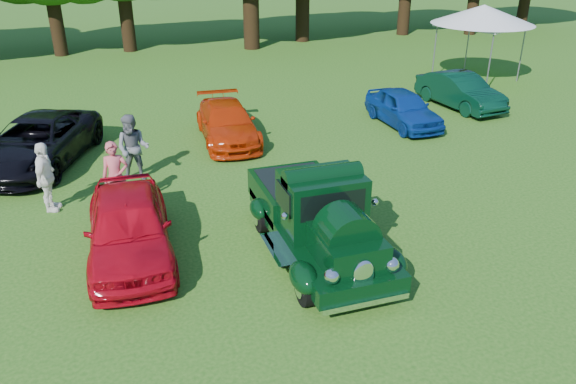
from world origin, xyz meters
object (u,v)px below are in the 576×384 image
object	(u,v)px
red_convertible	(129,226)
spectator_white	(46,177)
back_car_blue	(403,108)
spectator_pink	(116,177)
spectator_grey	(133,148)
canopy_tent	(483,15)
hero_pickup	(317,218)
back_car_orange	(227,123)
back_car_black	(37,142)
back_car_green	(460,91)

from	to	relation	value
red_convertible	spectator_white	size ratio (longest dim) A/B	2.39
back_car_blue	red_convertible	bearing A→B (deg)	-149.40
red_convertible	spectator_pink	distance (m)	2.48
red_convertible	spectator_grey	bearing A→B (deg)	86.13
spectator_pink	canopy_tent	distance (m)	19.31
hero_pickup	canopy_tent	bearing A→B (deg)	43.87
back_car_blue	spectator_pink	bearing A→B (deg)	-160.63
hero_pickup	back_car_blue	size ratio (longest dim) A/B	1.34
back_car_orange	spectator_pink	xyz separation A→B (m)	(-3.87, -4.31, 0.30)
back_car_black	canopy_tent	bearing A→B (deg)	35.46
back_car_black	spectator_grey	world-z (taller)	spectator_grey
red_convertible	spectator_white	world-z (taller)	spectator_white
back_car_black	back_car_orange	distance (m)	6.03
hero_pickup	spectator_white	size ratio (longest dim) A/B	2.78
hero_pickup	back_car_black	bearing A→B (deg)	129.42
spectator_grey	spectator_white	size ratio (longest dim) A/B	1.06
back_car_black	back_car_green	world-z (taller)	back_car_black
back_car_green	back_car_orange	bearing A→B (deg)	178.84
back_car_orange	spectator_grey	world-z (taller)	spectator_grey
back_car_blue	hero_pickup	bearing A→B (deg)	-131.19
spectator_grey	red_convertible	bearing A→B (deg)	-75.39
back_car_black	spectator_grey	xyz separation A→B (m)	(2.73, -2.19, 0.25)
spectator_grey	spectator_white	distance (m)	2.60
spectator_grey	canopy_tent	distance (m)	18.02
hero_pickup	canopy_tent	world-z (taller)	canopy_tent
back_car_green	red_convertible	bearing A→B (deg)	-157.02
hero_pickup	back_car_green	size ratio (longest dim) A/B	1.24
back_car_orange	back_car_green	bearing A→B (deg)	8.60
back_car_blue	canopy_tent	bearing A→B (deg)	35.45
red_convertible	spectator_grey	xyz separation A→B (m)	(0.45, 4.28, 0.23)
red_convertible	back_car_green	size ratio (longest dim) A/B	1.07
back_car_blue	spectator_grey	world-z (taller)	spectator_grey
back_car_green	spectator_white	size ratio (longest dim) A/B	2.24
back_car_green	spectator_pink	xyz separation A→B (m)	(-13.76, -5.23, 0.25)
back_car_orange	spectator_grey	distance (m)	4.14
back_car_blue	canopy_tent	world-z (taller)	canopy_tent
back_car_black	back_car_blue	distance (m)	12.59
hero_pickup	spectator_pink	xyz separation A→B (m)	(-4.11, 3.62, 0.06)
hero_pickup	back_car_blue	distance (m)	9.83
hero_pickup	back_car_blue	bearing A→B (deg)	49.96
spectator_pink	canopy_tent	bearing A→B (deg)	31.57
canopy_tent	spectator_white	bearing A→B (deg)	-156.14
back_car_black	spectator_pink	distance (m)	4.55
back_car_green	spectator_pink	distance (m)	14.72
red_convertible	back_car_orange	bearing A→B (deg)	63.21
spectator_grey	canopy_tent	size ratio (longest dim) A/B	0.32
red_convertible	back_car_blue	distance (m)	12.12
canopy_tent	spectator_grey	bearing A→B (deg)	-156.95
back_car_black	spectator_grey	distance (m)	3.51
hero_pickup	canopy_tent	xyz separation A→B (m)	(12.94, 12.44, 2.18)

